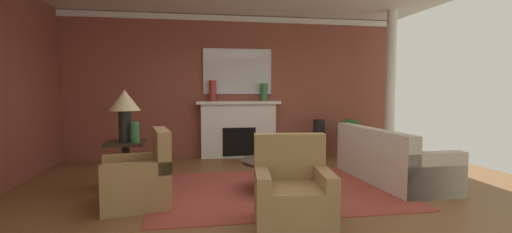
{
  "coord_description": "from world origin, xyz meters",
  "views": [
    {
      "loc": [
        -0.87,
        -5.05,
        1.44
      ],
      "look_at": [
        0.2,
        1.02,
        1.0
      ],
      "focal_mm": 25.77,
      "sensor_mm": 36.0,
      "label": 1
    }
  ],
  "objects_px": {
    "coffee_table": "(276,167)",
    "vase_tall_corner": "(319,138)",
    "armchair_near_window": "(139,181)",
    "vase_on_side_table": "(135,132)",
    "mantel_mirror": "(238,72)",
    "potted_plant": "(350,135)",
    "fireplace": "(238,131)",
    "table_lamp": "(125,105)",
    "vase_mantel_left": "(213,91)",
    "sofa": "(389,163)",
    "armchair_facing_fireplace": "(293,196)",
    "vase_mantel_right": "(264,92)",
    "side_table": "(126,162)"
  },
  "relations": [
    {
      "from": "mantel_mirror",
      "to": "vase_on_side_table",
      "type": "xyz_separation_m",
      "value": [
        -1.79,
        -2.55,
        -1.0
      ]
    },
    {
      "from": "sofa",
      "to": "vase_mantel_right",
      "type": "distance_m",
      "value": 3.12
    },
    {
      "from": "mantel_mirror",
      "to": "side_table",
      "type": "distance_m",
      "value": 3.42
    },
    {
      "from": "armchair_near_window",
      "to": "armchair_facing_fireplace",
      "type": "bearing_deg",
      "value": -29.91
    },
    {
      "from": "armchair_near_window",
      "to": "armchair_facing_fireplace",
      "type": "distance_m",
      "value": 1.97
    },
    {
      "from": "table_lamp",
      "to": "potted_plant",
      "type": "distance_m",
      "value": 4.66
    },
    {
      "from": "mantel_mirror",
      "to": "table_lamp",
      "type": "height_order",
      "value": "mantel_mirror"
    },
    {
      "from": "potted_plant",
      "to": "vase_mantel_left",
      "type": "bearing_deg",
      "value": 170.38
    },
    {
      "from": "vase_mantel_left",
      "to": "mantel_mirror",
      "type": "bearing_deg",
      "value": 17.18
    },
    {
      "from": "side_table",
      "to": "table_lamp",
      "type": "distance_m",
      "value": 0.82
    },
    {
      "from": "sofa",
      "to": "table_lamp",
      "type": "relative_size",
      "value": 2.84
    },
    {
      "from": "table_lamp",
      "to": "vase_mantel_left",
      "type": "bearing_deg",
      "value": 58.45
    },
    {
      "from": "coffee_table",
      "to": "vase_tall_corner",
      "type": "distance_m",
      "value": 2.87
    },
    {
      "from": "sofa",
      "to": "armchair_facing_fireplace",
      "type": "distance_m",
      "value": 2.54
    },
    {
      "from": "armchair_near_window",
      "to": "vase_on_side_table",
      "type": "height_order",
      "value": "vase_on_side_table"
    },
    {
      "from": "armchair_near_window",
      "to": "vase_mantel_left",
      "type": "bearing_deg",
      "value": 70.25
    },
    {
      "from": "mantel_mirror",
      "to": "potted_plant",
      "type": "xyz_separation_m",
      "value": [
        2.31,
        -0.65,
        -1.35
      ]
    },
    {
      "from": "potted_plant",
      "to": "vase_tall_corner",
      "type": "bearing_deg",
      "value": 158.65
    },
    {
      "from": "armchair_facing_fireplace",
      "to": "vase_mantel_right",
      "type": "bearing_deg",
      "value": 83.09
    },
    {
      "from": "vase_tall_corner",
      "to": "vase_mantel_left",
      "type": "relative_size",
      "value": 1.86
    },
    {
      "from": "armchair_facing_fireplace",
      "to": "vase_mantel_right",
      "type": "distance_m",
      "value": 4.2
    },
    {
      "from": "potted_plant",
      "to": "mantel_mirror",
      "type": "bearing_deg",
      "value": 164.18
    },
    {
      "from": "sofa",
      "to": "coffee_table",
      "type": "height_order",
      "value": "sofa"
    },
    {
      "from": "fireplace",
      "to": "vase_on_side_table",
      "type": "distance_m",
      "value": 3.02
    },
    {
      "from": "armchair_near_window",
      "to": "vase_tall_corner",
      "type": "relative_size",
      "value": 1.17
    },
    {
      "from": "armchair_near_window",
      "to": "sofa",
      "type": "bearing_deg",
      "value": 8.59
    },
    {
      "from": "coffee_table",
      "to": "potted_plant",
      "type": "height_order",
      "value": "potted_plant"
    },
    {
      "from": "armchair_near_window",
      "to": "vase_tall_corner",
      "type": "height_order",
      "value": "armchair_near_window"
    },
    {
      "from": "armchair_facing_fireplace",
      "to": "armchair_near_window",
      "type": "bearing_deg",
      "value": 150.09
    },
    {
      "from": "armchair_facing_fireplace",
      "to": "vase_mantel_left",
      "type": "bearing_deg",
      "value": 98.63
    },
    {
      "from": "mantel_mirror",
      "to": "armchair_near_window",
      "type": "xyz_separation_m",
      "value": [
        -1.64,
        -3.22,
        -1.54
      ]
    },
    {
      "from": "fireplace",
      "to": "vase_mantel_left",
      "type": "distance_m",
      "value": 1.02
    },
    {
      "from": "vase_tall_corner",
      "to": "armchair_near_window",
      "type": "bearing_deg",
      "value": -140.16
    },
    {
      "from": "mantel_mirror",
      "to": "vase_mantel_right",
      "type": "relative_size",
      "value": 3.89
    },
    {
      "from": "sofa",
      "to": "vase_on_side_table",
      "type": "distance_m",
      "value": 3.9
    },
    {
      "from": "coffee_table",
      "to": "sofa",
      "type": "bearing_deg",
      "value": 6.07
    },
    {
      "from": "table_lamp",
      "to": "potted_plant",
      "type": "height_order",
      "value": "table_lamp"
    },
    {
      "from": "side_table",
      "to": "vase_mantel_left",
      "type": "height_order",
      "value": "vase_mantel_left"
    },
    {
      "from": "vase_on_side_table",
      "to": "potted_plant",
      "type": "relative_size",
      "value": 0.35
    },
    {
      "from": "coffee_table",
      "to": "vase_mantel_right",
      "type": "relative_size",
      "value": 2.64
    },
    {
      "from": "armchair_facing_fireplace",
      "to": "table_lamp",
      "type": "height_order",
      "value": "table_lamp"
    },
    {
      "from": "vase_on_side_table",
      "to": "potted_plant",
      "type": "xyz_separation_m",
      "value": [
        4.09,
        1.89,
        -0.35
      ]
    },
    {
      "from": "mantel_mirror",
      "to": "vase_mantel_left",
      "type": "relative_size",
      "value": 3.36
    },
    {
      "from": "fireplace",
      "to": "table_lamp",
      "type": "relative_size",
      "value": 2.4
    },
    {
      "from": "mantel_mirror",
      "to": "armchair_facing_fireplace",
      "type": "xyz_separation_m",
      "value": [
        0.06,
        -4.2,
        -1.54
      ]
    },
    {
      "from": "mantel_mirror",
      "to": "vase_mantel_right",
      "type": "xyz_separation_m",
      "value": [
        0.55,
        -0.17,
        -0.45
      ]
    },
    {
      "from": "coffee_table",
      "to": "side_table",
      "type": "relative_size",
      "value": 1.43
    },
    {
      "from": "vase_tall_corner",
      "to": "vase_mantel_left",
      "type": "height_order",
      "value": "vase_mantel_left"
    },
    {
      "from": "vase_on_side_table",
      "to": "fireplace",
      "type": "bearing_deg",
      "value": 53.65
    },
    {
      "from": "side_table",
      "to": "vase_on_side_table",
      "type": "height_order",
      "value": "vase_on_side_table"
    }
  ]
}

